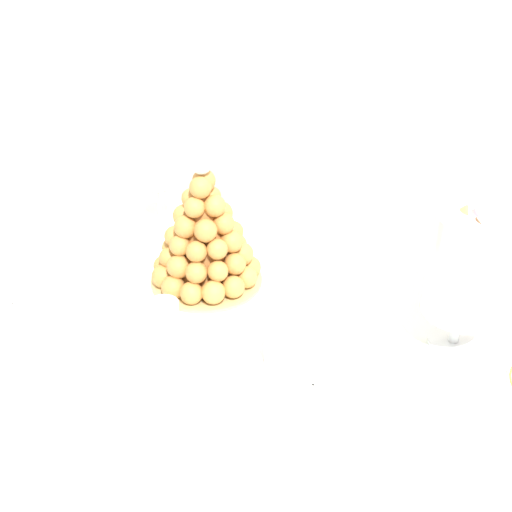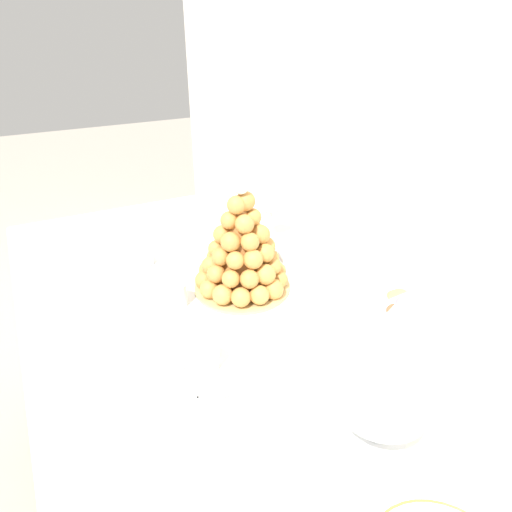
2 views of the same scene
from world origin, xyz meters
The scene contains 10 objects.
backdrop_wall centered at (0.00, 0.82, 1.25)m, with size 4.80×0.10×2.50m, color silver.
buffet_table centered at (0.00, 0.00, 0.70)m, with size 1.71×0.92×0.78m.
serving_tray centered at (-0.13, 0.03, 0.79)m, with size 0.66×0.43×0.02m.
croquembouche centered at (-0.13, 0.07, 0.90)m, with size 0.25×0.25×0.30m.
dessert_cup_left centered at (-0.38, -0.11, 0.81)m, with size 0.05×0.05×0.05m.
dessert_cup_mid_left centered at (-0.14, -0.11, 0.82)m, with size 0.06×0.06×0.06m.
dessert_cup_centre centered at (0.11, -0.12, 0.82)m, with size 0.05×0.05×0.05m.
creme_brulee_ramekin centered at (-0.32, 0.01, 0.81)m, with size 0.09×0.09×0.02m.
macaron_goblet centered at (0.40, 0.06, 0.96)m, with size 0.15×0.15×0.28m.
wine_glass centered at (-0.37, 0.29, 0.90)m, with size 0.06×0.06×0.15m.
Camera 1 is at (0.40, -0.96, 1.55)m, focal length 43.92 mm.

